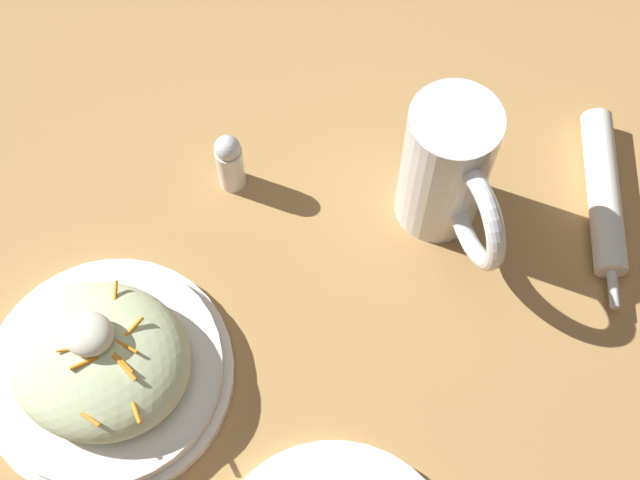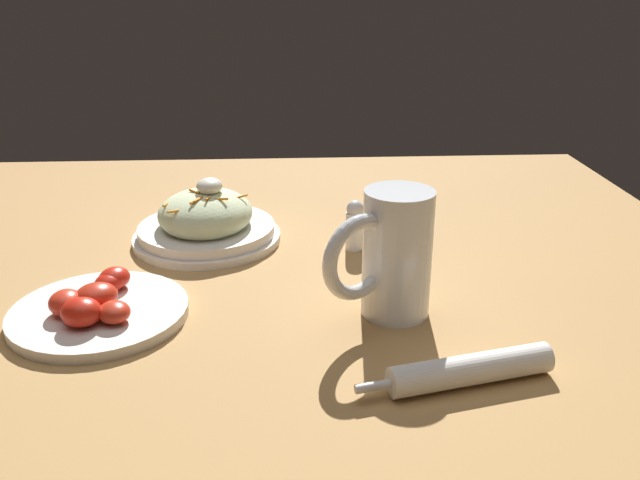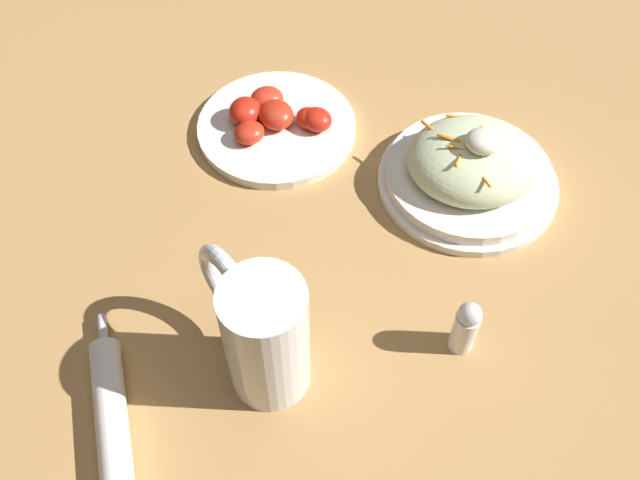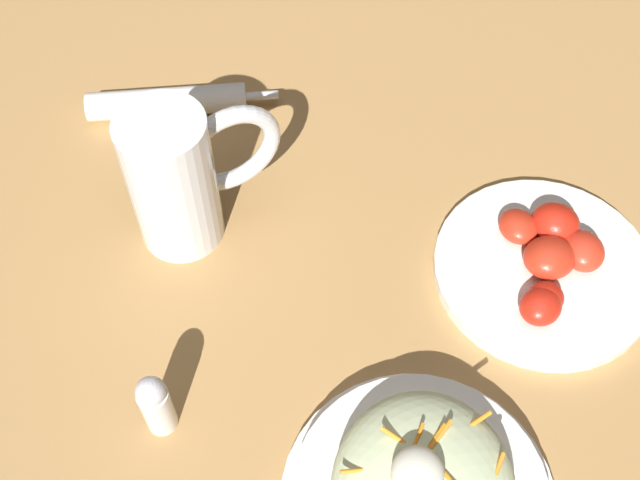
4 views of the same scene
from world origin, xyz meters
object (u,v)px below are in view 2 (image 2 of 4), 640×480
Objects in this scene: tomato_plate at (98,307)px; salt_shaker at (355,225)px; beer_mug at (393,260)px; salad_plate at (206,222)px; napkin_roll at (469,370)px.

salt_shaker is (-0.20, 0.33, 0.02)m from tomato_plate.
tomato_plate is at bearing -91.45° from beer_mug.
salad_plate reaches higher than salt_shaker.
tomato_plate is 0.38m from salt_shaker.
beer_mug is 0.21m from salt_shaker.
salad_plate is 1.44× the size of beer_mug.
salt_shaker is (0.04, 0.22, 0.01)m from salad_plate.
beer_mug reaches higher than napkin_roll.
tomato_plate reaches higher than napkin_roll.
salad_plate is at bearing -135.13° from beer_mug.
salt_shaker is at bearing -173.38° from beer_mug.
salt_shaker is (-0.35, -0.08, 0.02)m from napkin_roll.
salad_plate is at bearing 156.16° from tomato_plate.
salt_shaker is at bearing 79.15° from salad_plate.
beer_mug reaches higher than salt_shaker.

